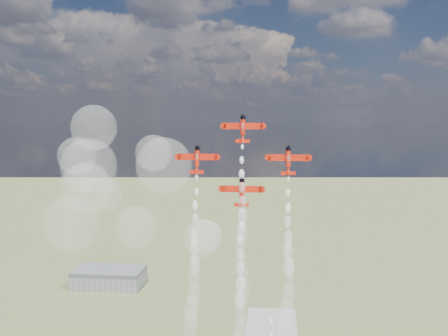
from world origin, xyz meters
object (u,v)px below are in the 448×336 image
plane_left (197,159)px  plane_right (288,160)px  hangar (109,277)px  plane_slot (242,192)px  plane_lead (243,128)px

plane_left → plane_right: same height
plane_left → plane_right: 29.84m
hangar → plane_slot: size_ratio=3.83×
hangar → plane_left: 225.83m
plane_right → hangar: bearing=125.1°
plane_lead → plane_left: 18.21m
plane_slot → plane_left: bearing=170.6°
plane_lead → plane_left: plane_lead is taller
hangar → plane_left: bearing=-61.9°
plane_lead → plane_slot: 20.89m
hangar → plane_lead: size_ratio=3.83×
plane_right → plane_slot: bearing=-170.6°
hangar → plane_slot: plane_slot is taller
plane_lead → plane_left: bearing=-170.6°
plane_left → plane_slot: bearing=-9.4°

